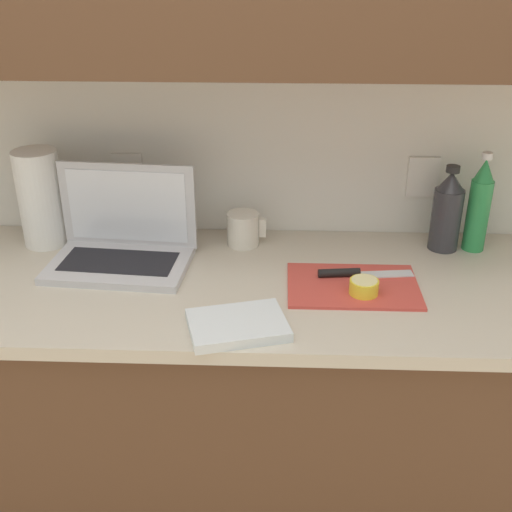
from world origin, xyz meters
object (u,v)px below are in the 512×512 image
Objects in this scene: laptop at (123,240)px; paper_towel_roll at (41,198)px; bottle_oil_tall at (479,206)px; cutting_board at (353,286)px; knife at (350,273)px; measuring_cup at (243,229)px; bottle_green_soda at (447,212)px; lemon_half_cut at (364,287)px.

laptop is 0.29m from paper_towel_roll.
bottle_oil_tall is at bearing 11.25° from laptop.
bottle_oil_tall reaches higher than cutting_board.
knife is 0.90m from paper_towel_roll.
bottle_green_soda is at bearing -0.23° from measuring_cup.
paper_towel_roll reaches higher than cutting_board.
knife is at bearing -34.49° from measuring_cup.
paper_towel_roll is (-0.87, 0.23, 0.14)m from cutting_board.
cutting_board is at bearing 115.93° from lemon_half_cut.
cutting_board is 0.05m from lemon_half_cut.
bottle_green_soda is at bearing 11.89° from laptop.
bottle_oil_tall is (0.09, -0.00, 0.02)m from bottle_green_soda.
knife is (0.62, -0.08, -0.04)m from laptop.
paper_towel_roll is (-1.15, -0.01, 0.03)m from bottle_green_soda.
cutting_board is at bearing -138.95° from bottle_green_soda.
laptop is 0.91m from bottle_green_soda.
paper_towel_roll is at bearing -179.47° from bottle_green_soda.
laptop reaches higher than measuring_cup.
laptop is 1.59× the size of bottle_green_soda.
bottle_green_soda is (0.28, 0.20, 0.10)m from knife.
bottle_oil_tall reaches higher than paper_towel_roll.
paper_towel_roll is at bearing 161.18° from knife.
cutting_board is 2.96× the size of measuring_cup.
lemon_half_cut is at bearing -42.44° from measuring_cup.
lemon_half_cut is (0.64, -0.17, -0.03)m from laptop.
lemon_half_cut is (0.03, -0.09, 0.01)m from knife.
bottle_green_soda is 1.15m from paper_towel_roll.
bottle_oil_tall is 0.67m from measuring_cup.
knife is at bearing 95.88° from cutting_board.
paper_towel_roll is at bearing -178.73° from measuring_cup.
knife is 1.02× the size of bottle_green_soda.
knife is 0.36m from bottle_green_soda.
measuring_cup is at bearing 1.27° from paper_towel_roll.
cutting_board is at bearing -90.77° from knife.
lemon_half_cut is at bearing -80.38° from knife.
knife is at bearing -12.16° from paper_towel_roll.
laptop reaches higher than knife.
bottle_oil_tall is (0.99, 0.12, 0.07)m from laptop.
paper_towel_roll is (-0.25, 0.11, 0.08)m from laptop.
measuring_cup is at bearing 179.77° from bottle_green_soda.
laptop is 0.35m from measuring_cup.
knife is 0.91× the size of paper_towel_roll.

